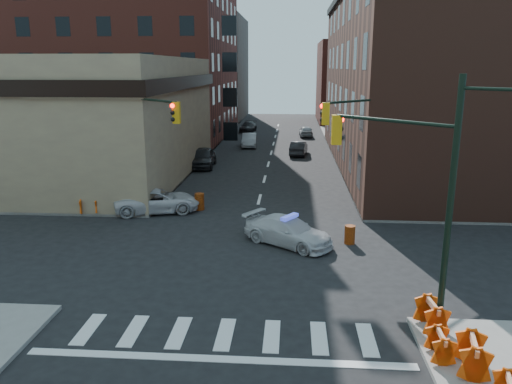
# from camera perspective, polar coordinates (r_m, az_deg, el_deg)

# --- Properties ---
(ground) EXTENTS (140.00, 140.00, 0.00)m
(ground) POSITION_cam_1_polar(r_m,az_deg,el_deg) (22.75, -1.28, -7.36)
(ground) COLOR black
(ground) RESTS_ON ground
(sidewalk_nw) EXTENTS (34.00, 54.50, 0.15)m
(sidewalk_nw) POSITION_cam_1_polar(r_m,az_deg,el_deg) (59.92, -20.69, 5.31)
(sidewalk_nw) COLOR gray
(sidewalk_nw) RESTS_ON ground
(sidewalk_ne) EXTENTS (34.00, 54.50, 0.15)m
(sidewalk_ne) POSITION_cam_1_polar(r_m,az_deg,el_deg) (58.35, 25.24, 4.65)
(sidewalk_ne) COLOR gray
(sidewalk_ne) RESTS_ON ground
(bank_building) EXTENTS (22.00, 22.00, 9.00)m
(bank_building) POSITION_cam_1_polar(r_m,az_deg,el_deg) (42.29, -22.85, 7.84)
(bank_building) COLOR #938360
(bank_building) RESTS_ON ground
(apartment_block) EXTENTS (25.00, 25.00, 24.00)m
(apartment_block) POSITION_cam_1_polar(r_m,az_deg,el_deg) (64.53, -15.09, 16.93)
(apartment_block) COLOR maroon
(apartment_block) RESTS_ON ground
(commercial_row_ne) EXTENTS (14.00, 34.00, 14.00)m
(commercial_row_ne) POSITION_cam_1_polar(r_m,az_deg,el_deg) (44.95, 18.66, 11.72)
(commercial_row_ne) COLOR #4C291E
(commercial_row_ne) RESTS_ON ground
(filler_nw) EXTENTS (20.00, 18.00, 16.00)m
(filler_nw) POSITION_cam_1_polar(r_m,az_deg,el_deg) (85.00, -8.35, 13.77)
(filler_nw) COLOR brown
(filler_nw) RESTS_ON ground
(filler_ne) EXTENTS (16.00, 16.00, 12.00)m
(filler_ne) POSITION_cam_1_polar(r_m,az_deg,el_deg) (80.00, 13.03, 12.12)
(filler_ne) COLOR maroon
(filler_ne) RESTS_ON ground
(signal_pole_se) EXTENTS (5.40, 5.27, 8.00)m
(signal_pole_se) POSITION_cam_1_polar(r_m,az_deg,el_deg) (16.48, 18.10, 0.37)
(signal_pole_se) COLOR black
(signal_pole_se) RESTS_ON sidewalk_se
(signal_pole_nw) EXTENTS (3.58, 3.67, 8.00)m
(signal_pole_nw) POSITION_cam_1_polar(r_m,az_deg,el_deg) (27.84, -12.41, 5.55)
(signal_pole_nw) COLOR black
(signal_pole_nw) RESTS_ON sidewalk_nw
(signal_pole_ne) EXTENTS (3.67, 3.58, 8.00)m
(signal_pole_ne) POSITION_cam_1_polar(r_m,az_deg,el_deg) (26.99, 12.25, 5.30)
(signal_pole_ne) COLOR black
(signal_pole_ne) RESTS_ON sidewalk_ne
(tree_ne_near) EXTENTS (3.00, 3.00, 4.85)m
(tree_ne_near) POSITION_cam_1_polar(r_m,az_deg,el_deg) (47.63, 10.82, 8.05)
(tree_ne_near) COLOR black
(tree_ne_near) RESTS_ON sidewalk_ne
(tree_ne_far) EXTENTS (3.00, 3.00, 4.85)m
(tree_ne_far) POSITION_cam_1_polar(r_m,az_deg,el_deg) (55.55, 9.89, 8.93)
(tree_ne_far) COLOR black
(tree_ne_far) RESTS_ON sidewalk_ne
(police_car) EXTENTS (4.81, 4.12, 1.32)m
(police_car) POSITION_cam_1_polar(r_m,az_deg,el_deg) (24.06, 3.70, -4.49)
(police_car) COLOR silver
(police_car) RESTS_ON ground
(pickup) EXTENTS (5.35, 3.56, 1.36)m
(pickup) POSITION_cam_1_polar(r_m,az_deg,el_deg) (29.84, -11.22, -1.00)
(pickup) COLOR silver
(pickup) RESTS_ON ground
(parked_car_wnear) EXTENTS (2.17, 4.93, 1.65)m
(parked_car_wnear) POSITION_cam_1_polar(r_m,az_deg,el_deg) (42.77, -6.08, 3.95)
(parked_car_wnear) COLOR black
(parked_car_wnear) RESTS_ON ground
(parked_car_wfar) EXTENTS (1.70, 4.33, 1.41)m
(parked_car_wfar) POSITION_cam_1_polar(r_m,az_deg,el_deg) (53.54, -0.76, 5.94)
(parked_car_wfar) COLOR #999CA2
(parked_car_wfar) RESTS_ON ground
(parked_car_wdeep) EXTENTS (2.20, 4.57, 1.28)m
(parked_car_wdeep) POSITION_cam_1_polar(r_m,az_deg,el_deg) (66.21, -0.89, 7.47)
(parked_car_wdeep) COLOR black
(parked_car_wdeep) RESTS_ON ground
(parked_car_enear) EXTENTS (1.86, 4.18, 1.33)m
(parked_car_enear) POSITION_cam_1_polar(r_m,az_deg,el_deg) (48.58, 4.89, 5.01)
(parked_car_enear) COLOR black
(parked_car_enear) RESTS_ON ground
(parked_car_efar) EXTENTS (1.69, 3.94, 1.33)m
(parked_car_efar) POSITION_cam_1_polar(r_m,az_deg,el_deg) (61.72, 5.73, 6.93)
(parked_car_efar) COLOR gray
(parked_car_efar) RESTS_ON ground
(pedestrian_a) EXTENTS (0.68, 0.45, 1.86)m
(pedestrian_a) POSITION_cam_1_polar(r_m,az_deg,el_deg) (30.97, -19.77, -0.26)
(pedestrian_a) COLOR black
(pedestrian_a) RESTS_ON sidewalk_nw
(pedestrian_b) EXTENTS (0.87, 0.73, 1.61)m
(pedestrian_b) POSITION_cam_1_polar(r_m,az_deg,el_deg) (32.10, -18.17, 0.12)
(pedestrian_b) COLOR black
(pedestrian_b) RESTS_ON sidewalk_nw
(pedestrian_c) EXTENTS (1.12, 0.85, 1.77)m
(pedestrian_c) POSITION_cam_1_polar(r_m,az_deg,el_deg) (31.34, -19.13, -0.13)
(pedestrian_c) COLOR black
(pedestrian_c) RESTS_ON sidewalk_nw
(barrel_road) EXTENTS (0.66, 0.66, 0.90)m
(barrel_road) POSITION_cam_1_polar(r_m,az_deg,el_deg) (24.60, 10.66, -4.82)
(barrel_road) COLOR #DB3E0A
(barrel_road) RESTS_ON ground
(barrel_bank) EXTENTS (0.67, 0.67, 1.00)m
(barrel_bank) POSITION_cam_1_polar(r_m,az_deg,el_deg) (30.00, -6.48, -1.09)
(barrel_bank) COLOR red
(barrel_bank) RESTS_ON ground
(barricade_se_a) EXTENTS (0.73, 1.30, 0.94)m
(barricade_se_a) POSITION_cam_1_polar(r_m,az_deg,el_deg) (17.35, 19.41, -13.15)
(barricade_se_a) COLOR #C64609
(barricade_se_a) RESTS_ON sidewalk_se
(barricade_se_b) EXTENTS (0.55, 1.07, 0.79)m
(barricade_se_b) POSITION_cam_1_polar(r_m,az_deg,el_deg) (15.93, 20.31, -16.10)
(barricade_se_b) COLOR orange
(barricade_se_b) RESTS_ON sidewalk_se
(barricade_se_c) EXTENTS (0.90, 1.41, 0.98)m
(barricade_se_c) POSITION_cam_1_polar(r_m,az_deg,el_deg) (15.58, 23.51, -16.76)
(barricade_se_c) COLOR #CB6209
(barricade_se_c) RESTS_ON sidewalk_se
(barricade_nw_a) EXTENTS (1.23, 0.75, 0.87)m
(barricade_nw_a) POSITION_cam_1_polar(r_m,az_deg,el_deg) (30.16, -18.50, -1.51)
(barricade_nw_a) COLOR #DF610A
(barricade_nw_a) RESTS_ON sidewalk_nw
(barricade_nw_b) EXTENTS (1.31, 0.85, 0.91)m
(barricade_nw_b) POSITION_cam_1_polar(r_m,az_deg,el_deg) (31.29, -20.17, -1.06)
(barricade_nw_b) COLOR red
(barricade_nw_b) RESTS_ON sidewalk_nw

